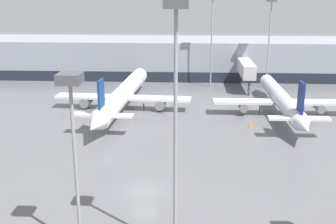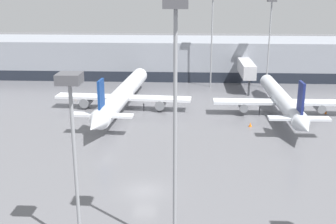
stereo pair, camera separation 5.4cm
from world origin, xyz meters
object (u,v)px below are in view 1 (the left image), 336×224
Objects in this scene: parked_jet_1 at (123,94)px; traffic_cone_0 at (250,125)px; apron_light_mast_0 at (176,62)px; parked_jet_0 at (282,100)px; traffic_cone_2 at (153,97)px; traffic_cone_3 at (326,112)px; apron_light_mast_4 at (212,13)px; apron_light_mast_2 at (271,18)px; apron_light_mast_3 at (72,111)px; traffic_cone_1 at (75,96)px.

parked_jet_1 is 59.21× the size of traffic_cone_0.
parked_jet_0 is at bearing 66.98° from apron_light_mast_0.
traffic_cone_2 is 0.92× the size of traffic_cone_3.
traffic_cone_3 is 31.57m from apron_light_mast_4.
apron_light_mast_2 is (0.97, 20.14, 12.25)m from parked_jet_0.
parked_jet_1 is at bearing -121.63° from traffic_cone_2.
parked_jet_0 is 50.58× the size of traffic_cone_0.
traffic_cone_2 is at bearing 87.83° from apron_light_mast_3.
apron_light_mast_0 is at bearing -106.62° from apron_light_mast_2.
traffic_cone_2 is 0.03× the size of apron_light_mast_0.
apron_light_mast_0 reaches higher than apron_light_mast_3.
traffic_cone_0 is 31.94m from apron_light_mast_4.
traffic_cone_3 is (35.72, -1.07, -2.37)m from parked_jet_1.
apron_light_mast_0 reaches higher than traffic_cone_1.
traffic_cone_3 is at bearing -83.12° from parked_jet_0.
parked_jet_1 reaches higher than traffic_cone_2.
apron_light_mast_0 is 8.82m from apron_light_mast_3.
apron_light_mast_3 is (2.82, -42.11, 9.49)m from parked_jet_1.
apron_light_mast_4 is at bearing 77.25° from apron_light_mast_3.
traffic_cone_2 is 22.46m from apron_light_mast_4.
parked_jet_1 is 13.15m from traffic_cone_1.
traffic_cone_3 is (46.43, -8.32, -0.01)m from traffic_cone_1.
apron_light_mast_0 is (-16.94, -39.85, 13.33)m from parked_jet_0.
parked_jet_1 is 2.65× the size of apron_light_mast_3.
traffic_cone_2 is 0.04× the size of apron_light_mast_3.
apron_light_mast_4 reaches higher than apron_light_mast_2.
traffic_cone_1 is 1.13× the size of traffic_cone_2.
traffic_cone_1 is at bearing -157.55° from apron_light_mast_4.
apron_light_mast_4 reaches higher than traffic_cone_1.
traffic_cone_2 is at bearing 135.67° from traffic_cone_0.
apron_light_mast_0 is at bearing 156.73° from parked_jet_0.
apron_light_mast_0 is 1.08× the size of apron_light_mast_2.
traffic_cone_3 is at bearing 58.59° from apron_light_mast_0.
parked_jet_1 reaches higher than traffic_cone_0.
apron_light_mast_0 is (21.49, -49.18, 15.66)m from traffic_cone_1.
traffic_cone_1 is 15.42m from traffic_cone_2.
traffic_cone_3 reaches higher than traffic_cone_2.
parked_jet_0 is at bearing -22.89° from traffic_cone_2.
traffic_cone_1 reaches higher than traffic_cone_0.
parked_jet_0 is at bearing -13.64° from traffic_cone_1.
apron_light_mast_0 reaches higher than parked_jet_0.
traffic_cone_1 is 55.91m from apron_light_mast_0.
apron_light_mast_2 is at bearing 23.51° from traffic_cone_2.
apron_light_mast_0 is at bearing -108.11° from traffic_cone_0.
traffic_cone_1 is at bearing 153.50° from traffic_cone_0.
parked_jet_1 is 9.29m from traffic_cone_2.
apron_light_mast_2 reaches higher than traffic_cone_2.
traffic_cone_0 is at bearing -104.76° from apron_light_mast_2.
apron_light_mast_2 is (-7.04, 19.14, 14.60)m from traffic_cone_3.
traffic_cone_3 is at bearing -10.16° from traffic_cone_1.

